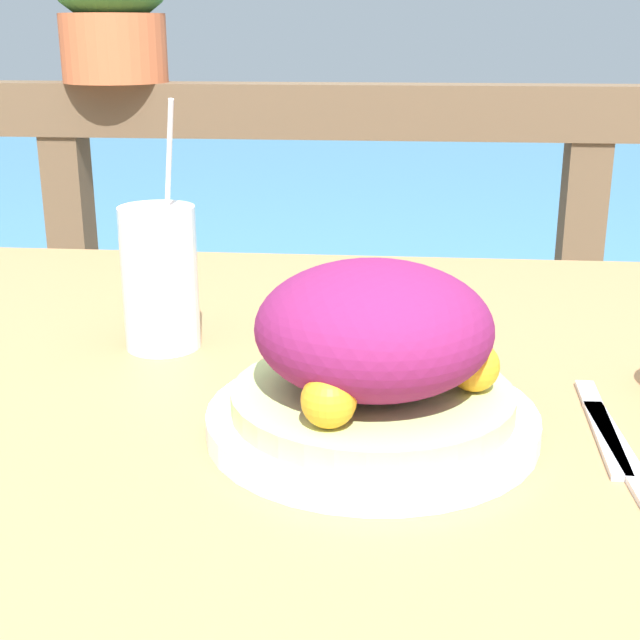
{
  "coord_description": "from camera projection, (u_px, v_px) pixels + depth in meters",
  "views": [
    {
      "loc": [
        0.15,
        -0.74,
        1.05
      ],
      "look_at": [
        0.08,
        0.01,
        0.81
      ],
      "focal_mm": 50.0,
      "sensor_mm": 36.0,
      "label": 1
    }
  ],
  "objects": [
    {
      "name": "patio_table",
      "position": [
        239.0,
        471.0,
        0.83
      ],
      "size": [
        1.16,
        0.97,
        0.75
      ],
      "color": "#997047",
      "rests_on": "ground_plane"
    },
    {
      "name": "salad_plate",
      "position": [
        373.0,
        362.0,
        0.69
      ],
      "size": [
        0.26,
        0.26,
        0.14
      ],
      "color": "white",
      "rests_on": "patio_table"
    },
    {
      "name": "fork",
      "position": [
        620.0,
        452.0,
        0.67
      ],
      "size": [
        0.02,
        0.18,
        0.0
      ],
      "color": "silver",
      "rests_on": "patio_table"
    },
    {
      "name": "knife",
      "position": [
        601.0,
        425.0,
        0.72
      ],
      "size": [
        0.02,
        0.18,
        0.0
      ],
      "color": "silver",
      "rests_on": "patio_table"
    },
    {
      "name": "drink_glass",
      "position": [
        160.0,
        278.0,
        0.88
      ],
      "size": [
        0.07,
        0.07,
        0.25
      ],
      "color": "silver",
      "rests_on": "patio_table"
    },
    {
      "name": "railing_fence",
      "position": [
        319.0,
        238.0,
        1.59
      ],
      "size": [
        2.8,
        0.08,
        0.96
      ],
      "color": "brown",
      "rests_on": "ground_plane"
    },
    {
      "name": "sea_backdrop",
      "position": [
        370.0,
        217.0,
        4.1
      ],
      "size": [
        12.0,
        4.0,
        0.44
      ],
      "color": "teal",
      "rests_on": "ground_plane"
    }
  ]
}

